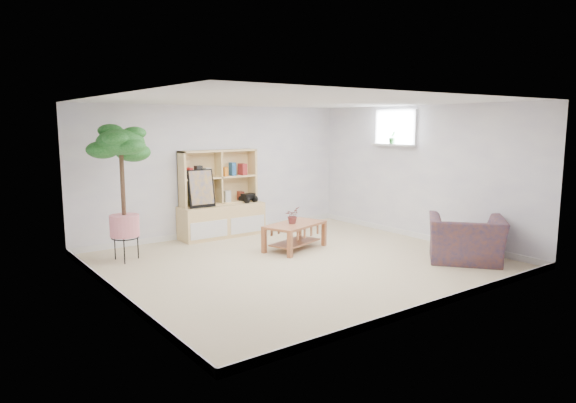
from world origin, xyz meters
TOP-DOWN VIEW (x-y plane):
  - floor at (0.00, 0.00)m, footprint 5.50×5.00m
  - ceiling at (0.00, 0.00)m, footprint 5.50×5.00m
  - walls at (0.00, 0.00)m, footprint 5.51×5.01m
  - baseboard at (0.00, 0.00)m, footprint 5.50×5.00m
  - window at (2.73, 0.60)m, footprint 0.10×0.98m
  - window_sill at (2.67, 0.60)m, footprint 0.14×1.00m
  - storage_unit at (-0.07, 2.24)m, footprint 1.60×0.54m
  - poster at (-0.52, 2.17)m, footprint 0.49×0.12m
  - toy_truck at (0.47, 2.18)m, footprint 0.39×0.29m
  - coffee_table at (0.42, 0.66)m, footprint 1.20×0.88m
  - table_plant at (0.39, 0.69)m, footprint 0.32×0.31m
  - floor_tree at (-2.09, 1.60)m, footprint 0.83×0.83m
  - armchair at (2.03, -1.50)m, footprint 1.40×1.42m
  - sill_plant at (2.67, 0.63)m, footprint 0.14×0.12m

SIDE VIEW (x-z plane):
  - floor at x=0.00m, z-range -0.01..0.01m
  - baseboard at x=0.00m, z-range 0.00..0.10m
  - coffee_table at x=0.42m, z-range 0.00..0.44m
  - armchair at x=2.03m, z-range 0.00..0.79m
  - table_plant at x=0.39m, z-range 0.44..0.71m
  - toy_truck at x=0.47m, z-range 0.60..0.79m
  - storage_unit at x=-0.07m, z-range 0.00..1.60m
  - poster at x=-0.52m, z-range 0.60..1.27m
  - floor_tree at x=-2.09m, z-range 0.00..2.08m
  - walls at x=0.00m, z-range 0.00..2.40m
  - window_sill at x=2.67m, z-range 1.66..1.70m
  - sill_plant at x=2.67m, z-range 1.70..1.94m
  - window at x=2.73m, z-range 1.66..2.34m
  - ceiling at x=0.00m, z-range 2.40..2.40m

